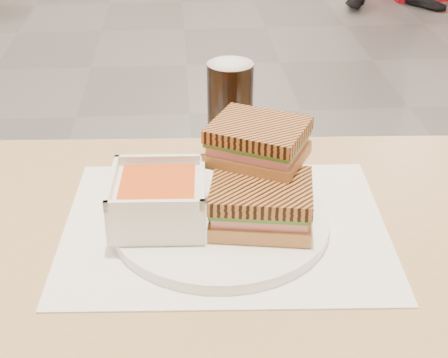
{
  "coord_description": "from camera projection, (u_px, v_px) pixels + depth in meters",
  "views": [
    {
      "loc": [
        -0.04,
        -2.66,
        1.21
      ],
      "look_at": [
        0.01,
        -2.0,
        0.82
      ],
      "focal_mm": 52.33,
      "sensor_mm": 36.0,
      "label": 1
    }
  ],
  "objects": [
    {
      "name": "main_table",
      "position": [
        300.0,
        354.0,
        0.78
      ],
      "size": [
        1.23,
        0.76,
        0.75
      ],
      "color": "#A98655",
      "rests_on": "ground"
    },
    {
      "name": "tray_liner",
      "position": [
        225.0,
        226.0,
        0.8
      ],
      "size": [
        0.41,
        0.33,
        0.0
      ],
      "color": "white",
      "rests_on": "main_table"
    },
    {
      "name": "plate",
      "position": [
        221.0,
        221.0,
        0.8
      ],
      "size": [
        0.27,
        0.27,
        0.01
      ],
      "color": "white",
      "rests_on": "tray_liner"
    },
    {
      "name": "soup_bowl",
      "position": [
        158.0,
        201.0,
        0.78
      ],
      "size": [
        0.12,
        0.12,
        0.06
      ],
      "color": "white",
      "rests_on": "plate"
    },
    {
      "name": "panini_lower",
      "position": [
        261.0,
        203.0,
        0.77
      ],
      "size": [
        0.13,
        0.12,
        0.05
      ],
      "color": "#B77946",
      "rests_on": "plate"
    },
    {
      "name": "panini_upper",
      "position": [
        258.0,
        142.0,
        0.8
      ],
      "size": [
        0.14,
        0.13,
        0.05
      ],
      "color": "#B77946",
      "rests_on": "panini_lower"
    },
    {
      "name": "cola_glass",
      "position": [
        230.0,
        110.0,
        0.94
      ],
      "size": [
        0.07,
        0.07,
        0.14
      ],
      "color": "black",
      "rests_on": "main_table"
    }
  ]
}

